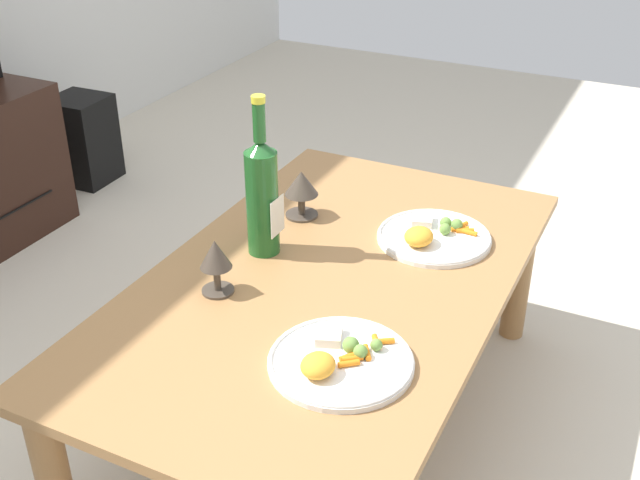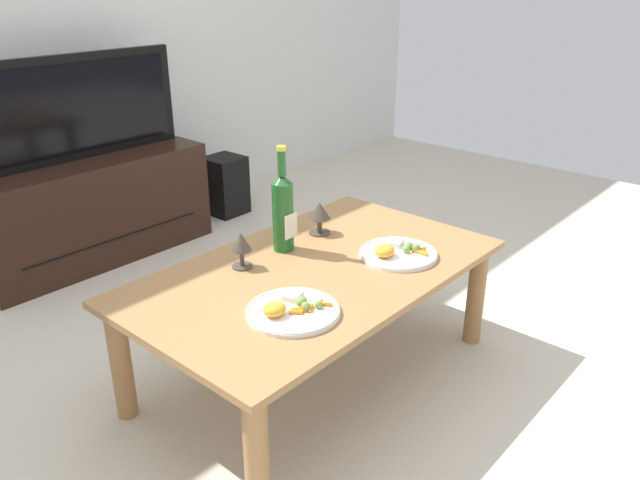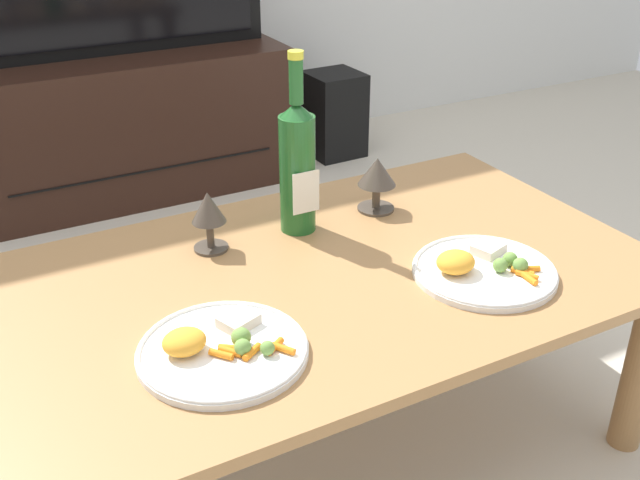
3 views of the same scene
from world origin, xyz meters
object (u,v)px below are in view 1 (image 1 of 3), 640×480
Objects in this scene: floor_speaker at (83,139)px; dinner_plate_right at (433,236)px; wine_bottle at (262,193)px; goblet_left at (216,258)px; dinner_plate_left at (339,360)px; dining_table at (328,302)px; goblet_right at (301,186)px.

dinner_plate_right is at bearing -111.99° from floor_speaker.
wine_bottle reaches higher than goblet_left.
goblet_left is 0.45× the size of dinner_plate_left.
floor_speaker is 1.25× the size of dinner_plate_left.
dinner_plate_left is at bearing -126.45° from floor_speaker.
dining_table is at bearing 150.06° from dinner_plate_right.
floor_speaker is 1.55m from goblet_right.
goblet_right is (-0.65, -1.36, 0.35)m from floor_speaker.
dinner_plate_right is at bearing -39.25° from goblet_left.
wine_bottle reaches higher than dinner_plate_right.
wine_bottle is (0.04, 0.20, 0.22)m from dining_table.
wine_bottle reaches higher than goblet_right.
dining_table reaches higher than floor_speaker.
dining_table is at bearing -102.72° from wine_bottle.
floor_speaker is 0.91× the size of wine_bottle.
goblet_right is at bearing -0.00° from goblet_left.
wine_bottle is 0.50m from dinner_plate_left.
goblet_left is (-0.21, 0.00, -0.07)m from wine_bottle.
floor_speaker is at bearing 69.88° from dinner_plate_right.
dinner_plate_left is at bearing -108.41° from goblet_left.
floor_speaker is 2.10m from dinner_plate_left.
dining_table is at bearing -50.85° from goblet_left.
floor_speaker is 1.76m from goblet_left.
goblet_right is at bearing 0.73° from wine_bottle.
goblet_left is 0.41m from goblet_right.
dinner_plate_right is (-0.63, -1.72, 0.28)m from floor_speaker.
dining_table is 10.15× the size of goblet_left.
dining_table is 0.30m from goblet_left.
wine_bottle is at bearing 77.28° from dining_table.
dinner_plate_right is (0.55, 0.00, 0.00)m from dinner_plate_left.
dinner_plate_left reaches higher than floor_speaker.
dining_table is 1.81m from floor_speaker.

